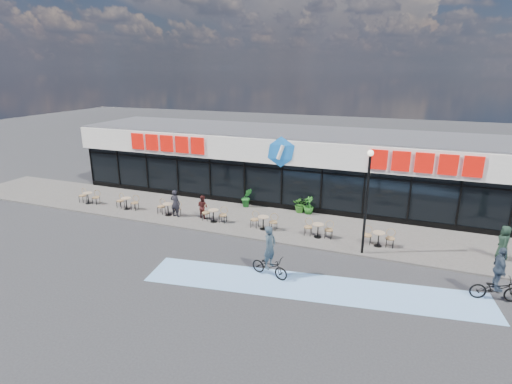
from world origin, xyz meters
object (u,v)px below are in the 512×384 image
patron_left (175,203)px  cyclist_a (270,260)px  cyclist_b (497,281)px  potted_plant_left (247,197)px  lamp_post (367,193)px  patron_right (203,207)px  potted_plant_right (309,205)px  bistro_set_0 (89,196)px  potted_plant_mid (301,204)px  pedestrian_a (504,243)px

patron_left → cyclist_a: cyclist_a is taller
patron_left → cyclist_b: size_ratio=0.75×
potted_plant_left → patron_left: size_ratio=0.74×
lamp_post → cyclist_a: size_ratio=2.18×
potted_plant_left → cyclist_a: size_ratio=0.53×
patron_right → potted_plant_right: bearing=-137.4°
bistro_set_0 → cyclist_b: bearing=-8.3°
bistro_set_0 → cyclist_a: cyclist_a is taller
potted_plant_left → potted_plant_mid: (3.49, 0.21, -0.10)m
cyclist_a → cyclist_b: 8.87m
lamp_post → bistro_set_0: size_ratio=3.27×
potted_plant_right → pedestrian_a: (9.87, -2.68, 0.28)m
cyclist_a → bistro_set_0: bearing=161.6°
lamp_post → cyclist_b: lamp_post is taller
bistro_set_0 → cyclist_a: bearing=-18.4°
potted_plant_right → pedestrian_a: size_ratio=0.66×
bistro_set_0 → potted_plant_left: bearing=17.1°
lamp_post → potted_plant_left: bearing=151.4°
bistro_set_0 → potted_plant_mid: potted_plant_mid is taller
potted_plant_mid → patron_left: patron_left is taller
potted_plant_left → pedestrian_a: (13.88, -2.53, 0.20)m
cyclist_b → patron_right: bearing=166.1°
pedestrian_a → cyclist_b: 3.98m
bistro_set_0 → patron_right: bearing=2.0°
potted_plant_mid → bistro_set_0: bearing=-166.3°
cyclist_a → cyclist_b: size_ratio=1.04×
patron_right → pedestrian_a: size_ratio=0.85×
potted_plant_right → pedestrian_a: 10.23m
patron_left → patron_right: (1.62, 0.39, -0.13)m
bistro_set_0 → potted_plant_left: 10.42m
bistro_set_0 → pedestrian_a: size_ratio=0.94×
potted_plant_left → pedestrian_a: size_ratio=0.75×
lamp_post → patron_right: 9.80m
potted_plant_left → potted_plant_right: bearing=2.2°
potted_plant_mid → cyclist_b: size_ratio=0.47×
cyclist_b → potted_plant_right: bearing=143.9°
lamp_post → potted_plant_mid: lamp_post is taller
potted_plant_right → cyclist_a: (0.24, -7.93, 0.15)m
lamp_post → patron_right: size_ratio=3.61×
lamp_post → potted_plant_mid: 6.62m
patron_right → pedestrian_a: bearing=-163.7°
patron_left → pedestrian_a: (17.18, 0.63, -0.01)m
lamp_post → potted_plant_right: lamp_post is taller
bistro_set_0 → potted_plant_right: bearing=13.0°
lamp_post → cyclist_a: 5.50m
bistro_set_0 → patron_left: 6.67m
lamp_post → potted_plant_mid: bearing=133.8°
pedestrian_a → potted_plant_right: bearing=-105.8°
potted_plant_left → pedestrian_a: bearing=-10.3°
patron_left → potted_plant_mid: bearing=-152.1°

